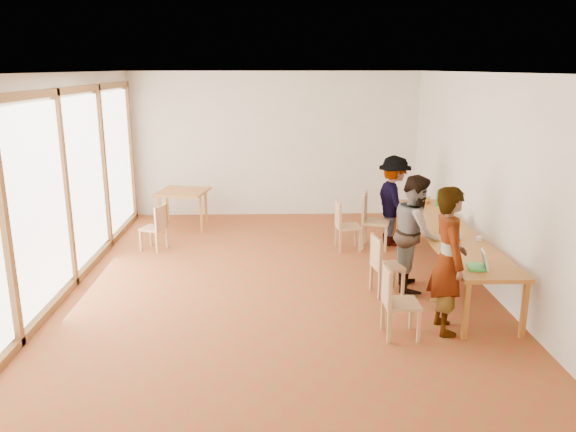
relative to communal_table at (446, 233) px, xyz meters
name	(u,v)px	position (x,y,z in m)	size (l,w,h in m)	color
ground	(277,283)	(-2.50, -0.11, -0.70)	(8.00, 8.00, 0.00)	brown
wall_back	(275,145)	(-2.50, 3.89, 0.80)	(6.00, 0.10, 3.00)	silver
wall_front	(282,294)	(-2.50, -4.11, 0.80)	(6.00, 0.10, 3.00)	silver
wall_right	(488,181)	(0.50, -0.11, 0.80)	(0.10, 8.00, 3.00)	silver
window_wall	(64,184)	(-5.46, -0.11, 0.80)	(0.10, 8.00, 3.00)	white
ceiling	(276,71)	(-2.50, -0.11, 2.32)	(6.00, 8.00, 0.04)	white
communal_table	(446,233)	(0.00, 0.00, 0.00)	(0.80, 4.00, 0.75)	#BE762A
side_table	(183,194)	(-4.30, 2.88, -0.03)	(0.90, 0.90, 0.75)	#BE762A
chair_near	(394,294)	(-1.16, -1.85, -0.17)	(0.41, 0.41, 0.46)	tan
chair_mid	(382,259)	(-1.06, -0.57, -0.19)	(0.45, 0.45, 0.45)	tan
chair_far	(343,220)	(-1.35, 1.40, -0.17)	(0.44, 0.44, 0.46)	tan
chair_empty	(370,214)	(-0.86, 1.55, -0.11)	(0.56, 0.56, 0.52)	tan
chair_spare	(157,223)	(-4.54, 1.49, -0.21)	(0.48, 0.48, 0.43)	tan
person_near	(448,260)	(-0.51, -1.70, 0.18)	(0.64, 0.42, 1.77)	gray
person_mid	(416,232)	(-0.55, -0.33, 0.12)	(0.80, 0.62, 1.64)	gray
person_far	(394,201)	(-0.43, 1.70, 0.09)	(1.03, 0.59, 1.59)	gray
laptop_near	(480,264)	(-0.10, -1.62, 0.11)	(0.27, 0.30, 0.22)	green
laptop_mid	(454,234)	(-0.01, -0.38, 0.11)	(0.24, 0.27, 0.22)	green
laptop_far	(449,221)	(0.14, 0.34, 0.10)	(0.24, 0.26, 0.18)	green
yellow_mug	(427,200)	(0.18, 1.72, 0.09)	(0.11, 0.11, 0.09)	orange
green_bottle	(438,198)	(0.30, 1.49, 0.19)	(0.07, 0.07, 0.28)	#26802B
clear_glass	(429,199)	(0.24, 1.85, 0.09)	(0.07, 0.07, 0.09)	silver
condiment_cup	(479,239)	(0.29, -0.52, 0.08)	(0.08, 0.08, 0.06)	white
pink_phone	(414,211)	(-0.20, 1.14, 0.05)	(0.05, 0.10, 0.01)	#CF4A75
black_pouch	(450,220)	(0.16, 0.38, 0.09)	(0.16, 0.26, 0.09)	black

